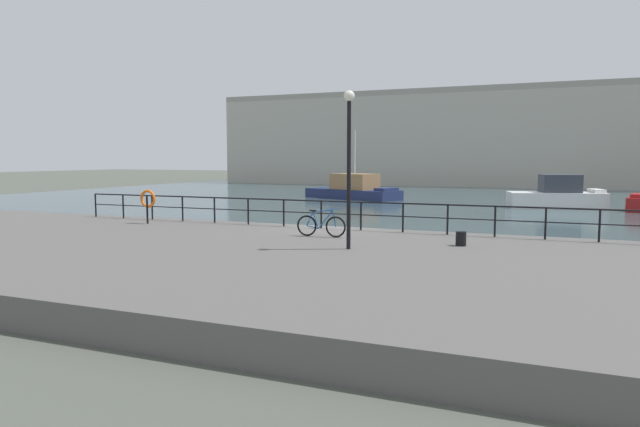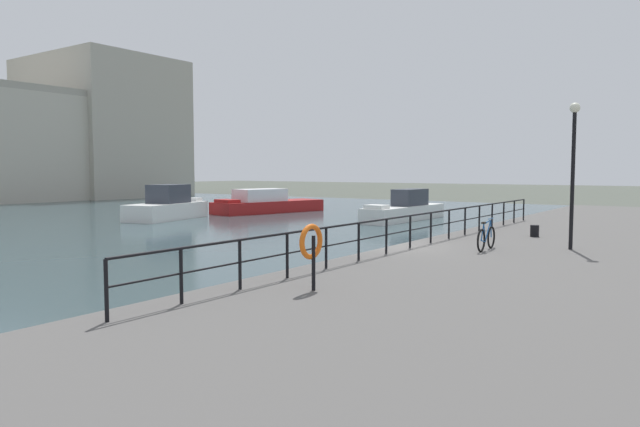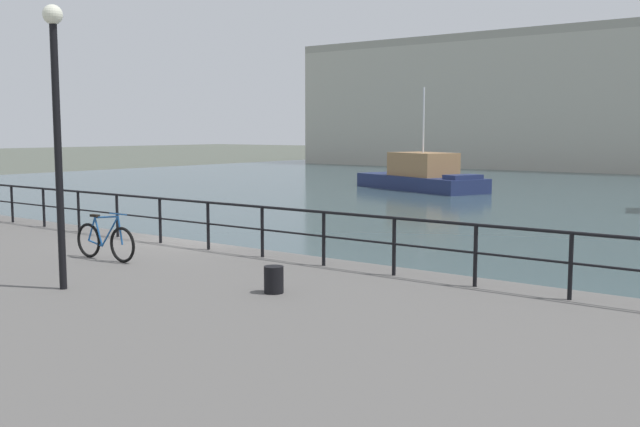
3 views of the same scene
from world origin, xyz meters
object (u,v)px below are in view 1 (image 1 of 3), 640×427
(harbor_building, at_px, (544,135))
(mooring_bollard, at_px, (461,239))
(parked_bicycle, at_px, (321,225))
(quay_lamp_post, at_px, (349,149))
(life_ring_stand, at_px, (148,200))
(moored_white_yacht, at_px, (557,196))
(moored_small_launch, at_px, (354,189))

(harbor_building, height_order, mooring_bollard, harbor_building)
(parked_bicycle, relative_size, quay_lamp_post, 0.38)
(parked_bicycle, bearing_deg, life_ring_stand, 171.11)
(mooring_bollard, xyz_separation_m, life_ring_stand, (-12.80, 1.17, 0.75))
(moored_white_yacht, bearing_deg, mooring_bollard, -111.03)
(moored_small_launch, relative_size, parked_bicycle, 5.10)
(life_ring_stand, height_order, quay_lamp_post, quay_lamp_post)
(moored_small_launch, xyz_separation_m, parked_bicycle, (8.24, -27.51, 0.32))
(harbor_building, bearing_deg, parked_bicycle, -96.10)
(moored_small_launch, distance_m, moored_white_yacht, 16.27)
(harbor_building, relative_size, life_ring_stand, 48.48)
(life_ring_stand, xyz_separation_m, quay_lamp_post, (9.82, -3.06, 1.98))
(harbor_building, height_order, moored_white_yacht, harbor_building)
(mooring_bollard, xyz_separation_m, quay_lamp_post, (-2.99, -1.89, 2.74))
(harbor_building, relative_size, mooring_bollard, 153.93)
(moored_white_yacht, xyz_separation_m, mooring_bollard, (-2.95, -24.41, 0.10))
(moored_white_yacht, height_order, quay_lamp_post, quay_lamp_post)
(harbor_building, xyz_separation_m, life_ring_stand, (-14.27, -57.02, -4.59))
(mooring_bollard, relative_size, quay_lamp_post, 0.10)
(harbor_building, xyz_separation_m, moored_small_launch, (-14.43, -30.45, -5.49))
(harbor_building, distance_m, life_ring_stand, 58.96)
(parked_bicycle, bearing_deg, moored_white_yacht, 70.09)
(parked_bicycle, xyz_separation_m, quay_lamp_post, (1.75, -2.13, 2.57))
(moored_small_launch, distance_m, mooring_bollard, 30.62)
(moored_white_yacht, distance_m, parked_bicycle, 25.37)
(moored_small_launch, distance_m, parked_bicycle, 28.72)
(harbor_building, relative_size, moored_white_yacht, 10.22)
(mooring_bollard, bearing_deg, parked_bicycle, 177.18)
(harbor_building, relative_size, moored_small_launch, 7.50)
(life_ring_stand, distance_m, quay_lamp_post, 10.48)
(moored_small_launch, xyz_separation_m, moored_white_yacht, (15.92, -3.33, 0.05))
(moored_small_launch, height_order, quay_lamp_post, moored_small_launch)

